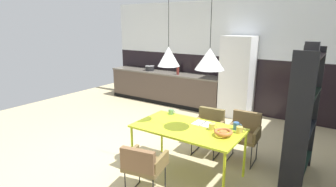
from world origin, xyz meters
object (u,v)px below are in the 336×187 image
object	(u,v)px
fruit_bowl	(223,132)
mug_white_ceramic	(212,127)
bottle_wine_green	(178,70)
mug_tall_blue	(236,126)
cooking_pot	(150,68)
open_shelf_unit	(304,109)
pendant_lamp_over_table_near	(169,56)
open_book	(203,124)
pendant_lamp_over_table_far	(210,59)
armchair_far_side	(209,125)
mug_glass_clear	(171,112)
bottle_spice_small	(179,68)
mug_wide_latte	(240,130)
dining_table	(188,130)
refrigerator_column	(237,77)
armchair_corner_seat	(244,130)
armchair_head_of_table	(143,163)

from	to	relation	value
fruit_bowl	mug_white_ceramic	size ratio (longest dim) A/B	1.91
bottle_wine_green	mug_tall_blue	bearing A→B (deg)	-45.12
cooking_pot	open_shelf_unit	xyz separation A→B (m)	(4.35, -2.11, 0.08)
fruit_bowl	pendant_lamp_over_table_near	world-z (taller)	pendant_lamp_over_table_near
open_book	cooking_pot	world-z (taller)	cooking_pot
open_book	pendant_lamp_over_table_far	bearing A→B (deg)	-53.11
mug_tall_blue	cooking_pot	world-z (taller)	cooking_pot
cooking_pot	bottle_wine_green	bearing A→B (deg)	-4.71
pendant_lamp_over_table_near	fruit_bowl	bearing A→B (deg)	1.26
armchair_far_side	mug_glass_clear	distance (m)	0.74
armchair_far_side	open_book	bearing A→B (deg)	102.76
open_shelf_unit	pendant_lamp_over_table_far	size ratio (longest dim) A/B	1.79
fruit_bowl	bottle_spice_small	size ratio (longest dim) A/B	0.99
armchair_far_side	pendant_lamp_over_table_far	world-z (taller)	pendant_lamp_over_table_far
fruit_bowl	mug_wide_latte	xyz separation A→B (m)	(0.15, 0.21, -0.00)
bottle_wine_green	dining_table	bearing A→B (deg)	-55.79
refrigerator_column	dining_table	bearing A→B (deg)	-83.06
armchair_corner_seat	mug_white_ceramic	distance (m)	0.90
mug_white_ceramic	fruit_bowl	bearing A→B (deg)	-26.88
mug_wide_latte	mug_glass_clear	bearing A→B (deg)	172.83
fruit_bowl	armchair_head_of_table	bearing A→B (deg)	-133.58
armchair_corner_seat	pendant_lamp_over_table_near	size ratio (longest dim) A/B	0.72
dining_table	mug_glass_clear	world-z (taller)	mug_glass_clear
mug_glass_clear	mug_white_ceramic	bearing A→B (deg)	-16.70
armchair_head_of_table	pendant_lamp_over_table_near	size ratio (longest dim) A/B	0.66
dining_table	armchair_head_of_table	size ratio (longest dim) A/B	2.13
mug_tall_blue	bottle_wine_green	xyz separation A→B (m)	(-2.59, 2.60, 0.18)
armchair_head_of_table	mug_tall_blue	distance (m)	1.40
cooking_pot	pendant_lamp_over_table_far	distance (m)	4.52
mug_wide_latte	open_shelf_unit	size ratio (longest dim) A/B	0.07
fruit_bowl	open_book	xyz separation A→B (m)	(-0.42, 0.25, -0.05)
armchair_corner_seat	mug_wide_latte	xyz separation A→B (m)	(0.16, -0.72, 0.28)
mug_glass_clear	bottle_spice_small	size ratio (longest dim) A/B	0.50
open_book	mug_glass_clear	bearing A→B (deg)	169.55
refrigerator_column	open_book	size ratio (longest dim) A/B	6.75
fruit_bowl	open_book	bearing A→B (deg)	149.77
open_book	mug_glass_clear	xyz separation A→B (m)	(-0.65, 0.12, 0.03)
mug_wide_latte	mug_tall_blue	bearing A→B (deg)	129.97
pendant_lamp_over_table_far	mug_glass_clear	bearing A→B (deg)	156.44
refrigerator_column	mug_wide_latte	bearing A→B (deg)	-69.25
refrigerator_column	fruit_bowl	size ratio (longest dim) A/B	7.68
cooking_pot	pendant_lamp_over_table_far	size ratio (longest dim) A/B	0.24
armchair_corner_seat	mug_glass_clear	size ratio (longest dim) A/B	6.37
mug_wide_latte	pendant_lamp_over_table_near	distance (m)	1.41
fruit_bowl	pendant_lamp_over_table_far	xyz separation A→B (m)	(-0.24, 0.01, 0.96)
armchair_head_of_table	mug_wide_latte	world-z (taller)	mug_wide_latte
dining_table	open_book	distance (m)	0.27
mug_wide_latte	pendant_lamp_over_table_far	distance (m)	1.06
mug_tall_blue	mug_wide_latte	world-z (taller)	mug_tall_blue
pendant_lamp_over_table_near	refrigerator_column	bearing A→B (deg)	91.06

